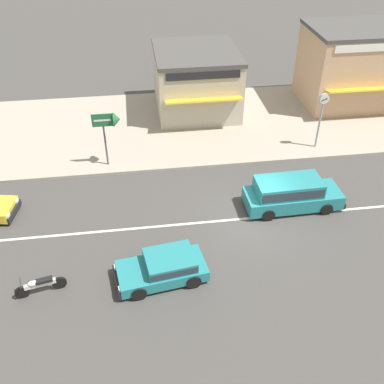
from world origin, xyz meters
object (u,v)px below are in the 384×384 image
motorcycle_0 (40,285)px  shopfront_corner_warung (196,81)px  street_clock (322,108)px  shopfront_mid_block (357,65)px  hatchback_teal_2 (165,267)px  minivan_teal_3 (291,193)px  arrow_signboard (113,122)px

motorcycle_0 → shopfront_corner_warung: 17.20m
street_clock → shopfront_mid_block: 7.30m
hatchback_teal_2 → street_clock: 13.27m
motorcycle_0 → street_clock: 17.21m
hatchback_teal_2 → minivan_teal_3: minivan_teal_3 is taller
shopfront_corner_warung → motorcycle_0: bearing=-118.9°
motorcycle_0 → shopfront_mid_block: bearing=37.7°
street_clock → shopfront_corner_warung: size_ratio=0.51×
shopfront_corner_warung → shopfront_mid_block: shopfront_mid_block is taller
arrow_signboard → shopfront_mid_block: bearing=20.5°
hatchback_teal_2 → street_clock: size_ratio=1.16×
minivan_teal_3 → shopfront_mid_block: 13.47m
motorcycle_0 → hatchback_teal_2: bearing=1.8°
minivan_teal_3 → shopfront_mid_block: shopfront_mid_block is taller
hatchback_teal_2 → shopfront_corner_warung: size_ratio=0.59×
hatchback_teal_2 → street_clock: bearing=42.8°
hatchback_teal_2 → motorcycle_0: 4.85m
minivan_teal_3 → shopfront_mid_block: (7.83, 10.80, 1.85)m
arrow_signboard → shopfront_mid_block: 17.13m
hatchback_teal_2 → shopfront_mid_block: size_ratio=0.55×
motorcycle_0 → street_clock: street_clock is taller
arrow_signboard → motorcycle_0: bearing=-109.0°
arrow_signboard → street_clock: bearing=1.6°
hatchback_teal_2 → shopfront_corner_warung: shopfront_corner_warung is taller
shopfront_corner_warung → shopfront_mid_block: size_ratio=0.92×
hatchback_teal_2 → motorcycle_0: size_ratio=1.97×
street_clock → motorcycle_0: bearing=-147.9°
shopfront_corner_warung → minivan_teal_3: bearing=-74.9°
minivan_teal_3 → arrow_signboard: arrow_signboard is taller
hatchback_teal_2 → minivan_teal_3: bearing=30.7°
hatchback_teal_2 → street_clock: street_clock is taller
street_clock → shopfront_corner_warung: (-6.20, 5.92, -0.44)m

